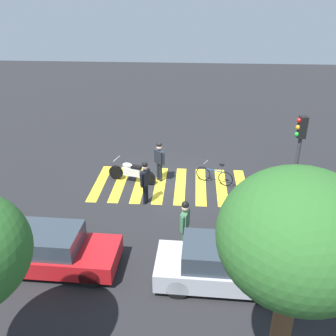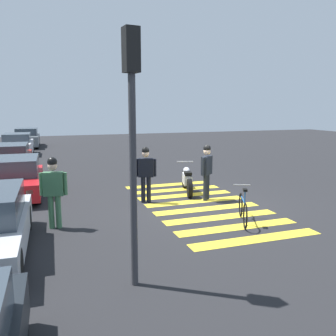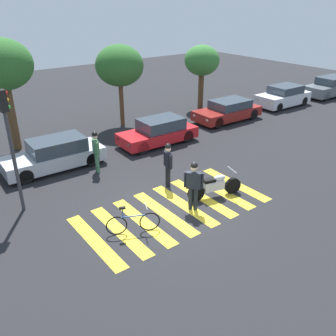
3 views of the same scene
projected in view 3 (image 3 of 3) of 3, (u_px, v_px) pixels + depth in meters
ground_plane at (174, 209)px, 13.04m from camera, size 60.00×60.00×0.00m
police_motorcycle at (215, 186)px, 13.63m from camera, size 2.16×0.85×1.04m
leaning_bicycle at (133, 223)px, 11.57m from camera, size 1.60×0.77×1.00m
officer_on_foot at (194, 182)px, 12.55m from camera, size 0.50×0.54×1.87m
officer_by_motorcycle at (168, 162)px, 14.19m from camera, size 0.35×0.65×1.83m
pedestrian_bystander at (96, 149)px, 15.36m from camera, size 0.32×0.67×1.85m
crosswalk_stripes at (174, 209)px, 13.04m from camera, size 6.75×3.39×0.01m
car_silver_sedan at (55, 155)px, 15.89m from camera, size 4.35×1.79×1.35m
car_red_convertible at (159, 132)px, 18.61m from camera, size 4.12×1.78×1.31m
car_maroon_wagon at (228, 111)px, 22.11m from camera, size 4.32×1.90×1.25m
car_white_van at (283, 96)px, 25.02m from camera, size 4.00×1.86×1.40m
car_grey_coupe at (330, 87)px, 27.56m from camera, size 4.61×1.85×1.44m
traffic_light_pole at (9, 133)px, 11.78m from camera, size 0.34×0.27×4.32m
street_tree_mid at (2, 66)px, 16.47m from camera, size 2.76×2.76×5.30m
street_tree_far at (120, 66)px, 20.07m from camera, size 2.67×2.67×4.59m
street_tree_end at (202, 61)px, 23.56m from camera, size 2.28×2.28×4.13m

